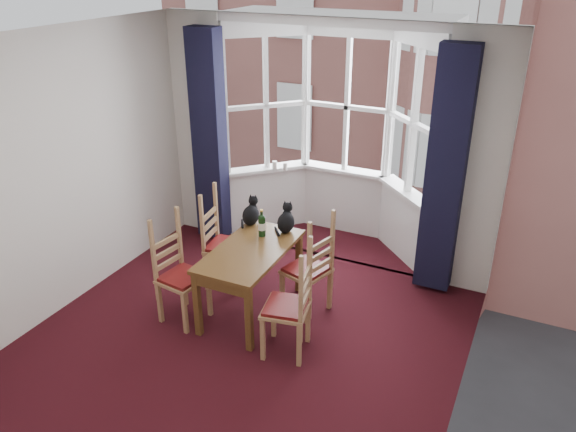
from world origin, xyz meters
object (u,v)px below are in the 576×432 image
Objects in this scene: chair_right_far at (313,274)px; chair_left_far at (218,245)px; chair_right_near at (296,310)px; candle_tall at (275,165)px; chair_left_near at (176,276)px; cat_left at (251,213)px; wine_bottle at (262,225)px; cat_right at (286,221)px; dining_table at (251,258)px; candle_short at (285,166)px.

chair_left_far is at bearing 175.39° from chair_right_far.
candle_tall reaches higher than chair_right_near.
chair_left_near is 1.00× the size of chair_right_near.
candle_tall is at bearing 105.87° from cat_left.
candle_tall is at bearing 89.96° from chair_left_near.
chair_right_near is 3.11× the size of wine_bottle.
cat_left is at bearing 67.92° from chair_left_near.
cat_right is 1.51m from candle_tall.
cat_left reaches higher than chair_right_near.
chair_right_far is 8.85× the size of candle_tall.
chair_right_near is at bearing -30.07° from chair_left_far.
chair_left_far is at bearing 150.74° from dining_table.
cat_right reaches higher than dining_table.
candle_short reaches higher than chair_left_far.
chair_right_near is 8.85× the size of candle_tall.
candle_short is (-0.23, 1.32, 0.06)m from cat_left.
chair_left_near is 1.38m from chair_right_far.
chair_left_far is at bearing 149.93° from chair_right_near.
cat_right reaches higher than wine_bottle.
chair_left_far is 1.00× the size of chair_right_near.
chair_right_far is at bearing 22.08° from dining_table.
dining_table is at bearing -74.74° from candle_short.
chair_left_far is at bearing -151.34° from cat_left.
dining_table is at bearing -84.29° from wine_bottle.
candle_short is (-0.47, 1.52, 0.06)m from wine_bottle.
chair_left_far is 1.53m from candle_tall.
dining_table is 0.39m from wine_bottle.
chair_right_near and chair_right_far have the same top height.
chair_right_far is 3.11× the size of wine_bottle.
dining_table is 11.97× the size of candle_tall.
cat_right reaches higher than candle_short.
candle_short is (0.14, 2.22, 0.45)m from chair_left_near.
chair_right_far is (-0.10, 0.65, 0.00)m from chair_right_near.
candle_short is at bearing 99.89° from cat_left.
wine_bottle is 3.10× the size of candle_short.
wine_bottle is (0.24, -0.20, 0.01)m from cat_left.
chair_right_far is at bearing -55.71° from candle_short.
cat_right is (0.42, -0.00, 0.00)m from cat_left.
chair_left_far is 1.00× the size of chair_right_far.
chair_left_near is at bearing -131.03° from cat_right.
chair_right_near is at bearing -43.87° from cat_left.
dining_table is 0.81m from chair_right_near.
chair_right_near is at bearing -44.99° from wine_bottle.
chair_right_near reaches higher than dining_table.
wine_bottle is at bearing -132.30° from cat_right.
wine_bottle is (0.61, 0.70, 0.39)m from chair_left_near.
chair_left_near is at bearing -90.04° from candle_tall.
chair_left_far reaches higher than dining_table.
candle_tall is 0.14m from candle_short.
chair_right_far is at bearing -51.96° from candle_tall.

